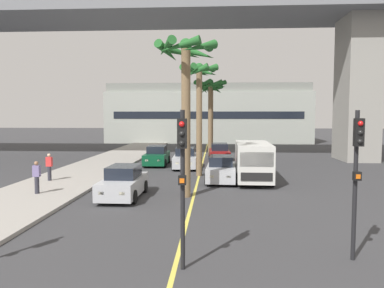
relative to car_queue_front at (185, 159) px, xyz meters
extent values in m
cube|color=#9E9991|center=(-6.79, -9.33, -0.65)|extent=(4.80, 80.00, 0.15)
cube|color=#DBCC4C|center=(1.21, -1.33, -0.72)|extent=(0.14, 56.00, 0.01)
cube|color=slate|center=(1.21, 6.04, 13.08)|extent=(89.73, 8.00, 2.40)
cube|color=gray|center=(14.82, 6.04, 5.58)|extent=(2.80, 4.40, 12.60)
cube|color=#ADB2A8|center=(1.21, 27.71, 2.92)|extent=(29.21, 8.00, 7.27)
cube|color=gray|center=(1.21, 27.71, 7.15)|extent=(28.63, 7.20, 1.20)
cube|color=black|center=(1.21, 23.69, 3.28)|extent=(26.29, 0.04, 1.00)
cube|color=#B7BABF|center=(0.00, -0.03, -0.14)|extent=(1.82, 4.15, 0.80)
cube|color=black|center=(0.00, 0.12, 0.54)|extent=(1.45, 2.09, 0.60)
cube|color=#F2EDCC|center=(0.53, -2.03, -0.09)|extent=(0.24, 0.09, 0.14)
cube|color=#F2EDCC|center=(-0.41, -2.05, -0.09)|extent=(0.24, 0.09, 0.14)
cylinder|color=black|center=(0.84, -1.28, -0.40)|extent=(0.24, 0.65, 0.64)
cylinder|color=black|center=(-0.77, -1.33, -0.40)|extent=(0.24, 0.65, 0.64)
cylinder|color=black|center=(0.77, 1.26, -0.40)|extent=(0.24, 0.65, 0.64)
cylinder|color=black|center=(-0.84, 1.21, -0.40)|extent=(0.24, 0.65, 0.64)
cube|color=#B7BABF|center=(2.64, -5.68, -0.14)|extent=(1.86, 4.16, 0.80)
cube|color=black|center=(2.65, -5.53, 0.54)|extent=(1.47, 2.10, 0.60)
cube|color=#F2EDCC|center=(3.03, -7.71, -0.09)|extent=(0.24, 0.09, 0.14)
cube|color=#F2EDCC|center=(2.10, -7.67, -0.09)|extent=(0.24, 0.09, 0.14)
cylinder|color=black|center=(3.40, -6.98, -0.40)|extent=(0.24, 0.65, 0.64)
cylinder|color=black|center=(1.79, -6.92, -0.40)|extent=(0.24, 0.65, 0.64)
cylinder|color=black|center=(3.50, -4.44, -0.40)|extent=(0.24, 0.65, 0.64)
cylinder|color=black|center=(1.89, -4.38, -0.40)|extent=(0.24, 0.65, 0.64)
cube|color=#0C4728|center=(-2.42, 1.49, -0.14)|extent=(1.73, 4.11, 0.80)
cube|color=black|center=(-2.43, 1.64, 0.54)|extent=(1.41, 2.06, 0.60)
cube|color=#F2EDCC|center=(-1.94, -0.51, -0.09)|extent=(0.24, 0.08, 0.14)
cube|color=#F2EDCC|center=(-2.88, -0.52, -0.09)|extent=(0.24, 0.08, 0.14)
cylinder|color=black|center=(-1.61, 0.23, -0.40)|extent=(0.22, 0.64, 0.64)
cylinder|color=black|center=(-3.22, 0.22, -0.40)|extent=(0.22, 0.64, 0.64)
cylinder|color=black|center=(-1.63, 2.77, -0.40)|extent=(0.22, 0.64, 0.64)
cylinder|color=black|center=(-3.24, 2.76, -0.40)|extent=(0.22, 0.64, 0.64)
cube|color=maroon|center=(2.65, 4.37, -0.14)|extent=(1.85, 4.16, 0.80)
cube|color=black|center=(2.64, 4.52, 0.54)|extent=(1.47, 2.10, 0.60)
cube|color=#F2EDCC|center=(3.19, 2.38, -0.09)|extent=(0.24, 0.09, 0.14)
cube|color=#F2EDCC|center=(2.26, 2.34, -0.09)|extent=(0.24, 0.09, 0.14)
cylinder|color=black|center=(3.50, 3.13, -0.40)|extent=(0.24, 0.65, 0.64)
cylinder|color=black|center=(1.89, 3.07, -0.40)|extent=(0.24, 0.65, 0.64)
cylinder|color=black|center=(3.41, 5.67, -0.40)|extent=(0.24, 0.65, 0.64)
cylinder|color=black|center=(1.79, 5.61, -0.40)|extent=(0.24, 0.65, 0.64)
cube|color=#B7BABF|center=(-2.23, -10.46, -0.14)|extent=(1.74, 4.12, 0.80)
cube|color=black|center=(-2.23, -10.31, 0.54)|extent=(1.41, 2.06, 0.60)
cube|color=#F2EDCC|center=(-1.79, -12.48, -0.09)|extent=(0.24, 0.08, 0.14)
cube|color=#F2EDCC|center=(-2.72, -12.47, -0.09)|extent=(0.24, 0.08, 0.14)
cylinder|color=black|center=(-1.44, -11.74, -0.40)|extent=(0.23, 0.64, 0.64)
cylinder|color=black|center=(-3.05, -11.73, -0.40)|extent=(0.23, 0.64, 0.64)
cylinder|color=black|center=(-1.41, -9.20, -0.40)|extent=(0.23, 0.64, 0.64)
cylinder|color=black|center=(-3.03, -9.19, -0.40)|extent=(0.23, 0.64, 0.64)
cube|color=silver|center=(4.57, -5.63, 0.59)|extent=(2.12, 5.24, 2.10)
cube|color=black|center=(4.51, -8.18, 0.94)|extent=(1.80, 0.12, 0.80)
cube|color=black|center=(4.51, -8.24, 0.01)|extent=(1.70, 0.10, 0.44)
cylinder|color=black|center=(5.49, -7.21, -0.34)|extent=(0.28, 0.77, 0.76)
cylinder|color=black|center=(3.59, -7.16, -0.34)|extent=(0.28, 0.77, 0.76)
cylinder|color=black|center=(5.56, -4.09, -0.34)|extent=(0.28, 0.77, 0.76)
cylinder|color=black|center=(3.66, -4.04, -0.34)|extent=(0.28, 0.77, 0.76)
cylinder|color=black|center=(1.43, -18.92, 1.38)|extent=(0.12, 0.12, 4.20)
cube|color=black|center=(1.43, -19.06, 2.88)|extent=(0.24, 0.20, 0.76)
sphere|color=red|center=(1.43, -19.16, 3.12)|extent=(0.14, 0.14, 0.14)
sphere|color=black|center=(1.43, -19.16, 2.88)|extent=(0.14, 0.14, 0.14)
sphere|color=black|center=(1.43, -19.16, 2.64)|extent=(0.14, 0.14, 0.14)
cube|color=black|center=(1.43, -19.04, 1.68)|extent=(0.20, 0.16, 0.24)
cube|color=orange|center=(1.43, -19.12, 1.68)|extent=(0.12, 0.03, 0.12)
cylinder|color=black|center=(6.16, -17.99, 1.38)|extent=(0.12, 0.12, 4.20)
cube|color=black|center=(6.16, -18.13, 2.88)|extent=(0.24, 0.20, 0.76)
sphere|color=red|center=(6.16, -18.23, 3.12)|extent=(0.14, 0.14, 0.14)
sphere|color=black|center=(6.16, -18.23, 2.88)|extent=(0.14, 0.14, 0.14)
sphere|color=black|center=(6.16, -18.23, 2.64)|extent=(0.14, 0.14, 0.14)
cube|color=black|center=(6.16, -18.11, 1.68)|extent=(0.20, 0.16, 0.24)
cube|color=orange|center=(6.16, -18.19, 1.68)|extent=(0.12, 0.03, 0.12)
cylinder|color=brown|center=(1.81, 13.92, 2.80)|extent=(0.46, 0.46, 7.03)
sphere|color=#236028|center=(1.81, 13.92, 6.46)|extent=(0.60, 0.60, 0.60)
cone|color=#236028|center=(2.64, 13.81, 6.25)|extent=(0.67, 1.78, 0.83)
cone|color=#236028|center=(2.46, 14.44, 6.09)|extent=(1.40, 1.62, 1.08)
cone|color=#236028|center=(1.85, 14.76, 6.23)|extent=(1.75, 0.53, 0.86)
cone|color=#236028|center=(1.45, 14.68, 6.14)|extent=(1.75, 1.12, 1.01)
cone|color=#236028|center=(1.02, 14.22, 6.11)|extent=(1.03, 1.76, 1.05)
cone|color=#236028|center=(1.00, 13.67, 6.11)|extent=(0.93, 1.77, 1.05)
cone|color=#236028|center=(1.47, 13.15, 6.18)|extent=(1.76, 1.10, 0.96)
cone|color=#236028|center=(2.05, 13.12, 6.13)|extent=(1.77, 0.92, 1.02)
cone|color=#236028|center=(2.46, 13.39, 6.28)|extent=(1.43, 1.62, 0.78)
cylinder|color=brown|center=(0.84, -10.11, 2.93)|extent=(0.45, 0.45, 7.30)
sphere|color=#236028|center=(0.84, -10.11, 6.73)|extent=(0.60, 0.60, 0.60)
cone|color=#236028|center=(1.83, -10.25, 6.54)|extent=(0.71, 2.08, 0.80)
cone|color=#236028|center=(1.50, -9.37, 6.40)|extent=(1.81, 1.67, 1.04)
cone|color=#236028|center=(0.54, -9.16, 6.50)|extent=(2.08, 1.03, 0.88)
cone|color=#236028|center=(-0.09, -9.76, 6.42)|extent=(1.14, 2.06, 1.00)
cone|color=#236028|center=(-0.07, -10.52, 6.52)|extent=(1.23, 2.04, 0.84)
cone|color=#236028|center=(0.62, -11.09, 6.50)|extent=(2.09, 0.87, 0.86)
cone|color=#236028|center=(1.51, -10.85, 6.47)|extent=(1.80, 1.71, 0.92)
cylinder|color=brown|center=(1.78, 8.75, 2.82)|extent=(0.43, 0.43, 7.08)
sphere|color=#236028|center=(1.78, 8.75, 6.51)|extent=(0.60, 0.60, 0.60)
cone|color=#236028|center=(2.84, 8.76, 6.23)|extent=(0.45, 2.17, 0.97)
cone|color=#236028|center=(2.55, 9.49, 6.27)|extent=(1.82, 1.88, 0.90)
cone|color=#236028|center=(1.86, 9.81, 6.21)|extent=(2.20, 0.61, 1.00)
cone|color=#236028|center=(0.92, 9.38, 6.26)|extent=(1.65, 2.01, 0.91)
cone|color=#236028|center=(0.71, 8.79, 6.24)|extent=(0.52, 2.19, 0.94)
cone|color=#236028|center=(1.04, 7.98, 6.29)|extent=(1.88, 1.82, 0.87)
cone|color=#236028|center=(1.91, 7.69, 6.17)|extent=(2.20, 0.71, 1.06)
cone|color=#236028|center=(2.42, 7.90, 6.17)|extent=(1.99, 1.66, 1.07)
cylinder|color=brown|center=(1.21, -3.60, 2.78)|extent=(0.39, 0.39, 6.99)
sphere|color=#236028|center=(1.21, -3.60, 6.42)|extent=(0.60, 0.60, 0.60)
cone|color=#236028|center=(2.05, -3.63, 6.21)|extent=(0.51, 1.76, 0.84)
cone|color=#236028|center=(1.69, -2.90, 6.18)|extent=(1.68, 1.36, 0.89)
cone|color=#236028|center=(1.01, -2.77, 6.21)|extent=(1.80, 0.83, 0.84)
cone|color=#236028|center=(0.40, -3.33, 6.22)|extent=(0.96, 1.80, 0.82)
cone|color=#236028|center=(0.50, -4.06, 6.13)|extent=(1.33, 1.70, 0.97)
cone|color=#236028|center=(1.04, -4.43, 6.08)|extent=(1.79, 0.77, 1.04)
cone|color=#236028|center=(1.65, -4.32, 6.21)|extent=(1.72, 1.28, 0.83)
cylinder|color=#2D2D38|center=(-7.59, -6.82, -0.15)|extent=(0.22, 0.22, 0.85)
cube|color=red|center=(-7.59, -6.82, 0.56)|extent=(0.34, 0.22, 0.56)
sphere|color=beige|center=(-7.59, -6.82, 0.95)|extent=(0.20, 0.20, 0.20)
cylinder|color=#2D2D38|center=(-6.59, -10.50, -0.15)|extent=(0.22, 0.22, 0.85)
cube|color=slate|center=(-6.59, -10.50, 0.56)|extent=(0.34, 0.22, 0.56)
sphere|color=#9E7051|center=(-6.59, -10.50, 0.95)|extent=(0.20, 0.20, 0.20)
camera|label=1|loc=(2.27, -28.62, 3.36)|focal=35.43mm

